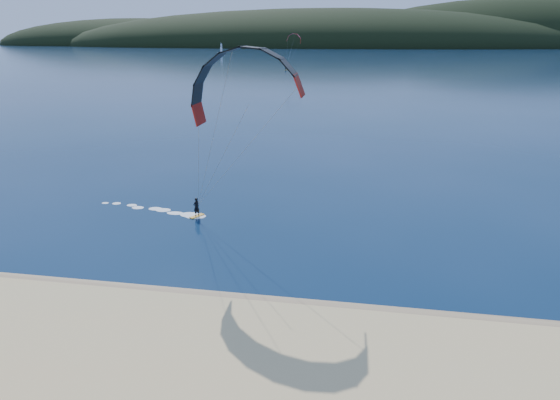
% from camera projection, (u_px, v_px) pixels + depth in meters
% --- Properties ---
extents(ground, '(1800.00, 1800.00, 0.00)m').
position_uv_depth(ground, '(218.00, 353.00, 23.51)').
color(ground, '#08203C').
rests_on(ground, ground).
extents(wet_sand, '(220.00, 2.50, 0.10)m').
position_uv_depth(wet_sand, '(239.00, 305.00, 27.67)').
color(wet_sand, '#7E6349').
rests_on(wet_sand, ground).
extents(headland, '(1200.00, 310.00, 140.00)m').
position_uv_depth(headland, '(353.00, 46.00, 715.13)').
color(headland, black).
rests_on(headland, ground).
extents(kitesurfer_near, '(21.34, 8.78, 14.35)m').
position_uv_depth(kitesurfer_near, '(245.00, 109.00, 31.62)').
color(kitesurfer_near, '#C88917').
rests_on(kitesurfer_near, ground).
extents(kitesurfer_far, '(8.61, 5.46, 15.53)m').
position_uv_depth(kitesurfer_far, '(294.00, 42.00, 210.29)').
color(kitesurfer_far, '#C88917').
rests_on(kitesurfer_far, ground).
extents(sailboat, '(7.41, 4.99, 10.36)m').
position_uv_depth(sailboat, '(221.00, 53.00, 419.45)').
color(sailboat, white).
rests_on(sailboat, ground).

